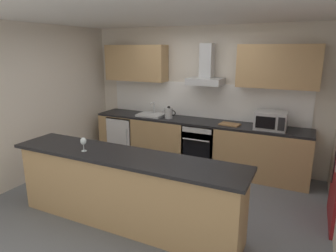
{
  "coord_description": "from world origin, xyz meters",
  "views": [
    {
      "loc": [
        1.87,
        -3.61,
        2.19
      ],
      "look_at": [
        -0.03,
        0.32,
        1.05
      ],
      "focal_mm": 31.8,
      "sensor_mm": 36.0,
      "label": 1
    }
  ],
  "objects_px": {
    "oven": "(202,144)",
    "microwave": "(271,121)",
    "refrigerator": "(126,135)",
    "range_hood": "(206,72)",
    "kettle": "(169,113)",
    "wine_glass": "(83,142)",
    "sink": "(151,114)",
    "chopping_board": "(230,124)"
  },
  "relations": [
    {
      "from": "range_hood",
      "to": "kettle",
      "type": "bearing_deg",
      "value": -166.12
    },
    {
      "from": "refrigerator",
      "to": "sink",
      "type": "distance_m",
      "value": 0.79
    },
    {
      "from": "refrigerator",
      "to": "microwave",
      "type": "distance_m",
      "value": 2.93
    },
    {
      "from": "kettle",
      "to": "range_hood",
      "type": "bearing_deg",
      "value": 13.88
    },
    {
      "from": "kettle",
      "to": "range_hood",
      "type": "relative_size",
      "value": 0.4
    },
    {
      "from": "microwave",
      "to": "chopping_board",
      "type": "xyz_separation_m",
      "value": [
        -0.67,
        0.0,
        -0.14
      ]
    },
    {
      "from": "oven",
      "to": "microwave",
      "type": "xyz_separation_m",
      "value": [
        1.19,
        -0.03,
        0.59
      ]
    },
    {
      "from": "sink",
      "to": "kettle",
      "type": "distance_m",
      "value": 0.42
    },
    {
      "from": "oven",
      "to": "sink",
      "type": "distance_m",
      "value": 1.17
    },
    {
      "from": "sink",
      "to": "kettle",
      "type": "height_order",
      "value": "sink"
    },
    {
      "from": "microwave",
      "to": "refrigerator",
      "type": "bearing_deg",
      "value": 179.5
    },
    {
      "from": "oven",
      "to": "chopping_board",
      "type": "height_order",
      "value": "chopping_board"
    },
    {
      "from": "wine_glass",
      "to": "chopping_board",
      "type": "xyz_separation_m",
      "value": [
        1.28,
        2.27,
        -0.15
      ]
    },
    {
      "from": "wine_glass",
      "to": "chopping_board",
      "type": "height_order",
      "value": "wine_glass"
    },
    {
      "from": "sink",
      "to": "wine_glass",
      "type": "xyz_separation_m",
      "value": [
        0.31,
        -2.3,
        0.14
      ]
    },
    {
      "from": "oven",
      "to": "sink",
      "type": "bearing_deg",
      "value": 179.41
    },
    {
      "from": "microwave",
      "to": "sink",
      "type": "distance_m",
      "value": 2.26
    },
    {
      "from": "kettle",
      "to": "wine_glass",
      "type": "height_order",
      "value": "kettle"
    },
    {
      "from": "sink",
      "to": "range_hood",
      "type": "height_order",
      "value": "range_hood"
    },
    {
      "from": "range_hood",
      "to": "chopping_board",
      "type": "xyz_separation_m",
      "value": [
        0.52,
        -0.15,
        -0.88
      ]
    },
    {
      "from": "oven",
      "to": "kettle",
      "type": "distance_m",
      "value": 0.86
    },
    {
      "from": "range_hood",
      "to": "chopping_board",
      "type": "relative_size",
      "value": 2.12
    },
    {
      "from": "sink",
      "to": "oven",
      "type": "bearing_deg",
      "value": -0.59
    },
    {
      "from": "microwave",
      "to": "chopping_board",
      "type": "distance_m",
      "value": 0.69
    },
    {
      "from": "microwave",
      "to": "wine_glass",
      "type": "relative_size",
      "value": 2.81
    },
    {
      "from": "oven",
      "to": "refrigerator",
      "type": "distance_m",
      "value": 1.68
    },
    {
      "from": "microwave",
      "to": "oven",
      "type": "bearing_deg",
      "value": 178.66
    },
    {
      "from": "refrigerator",
      "to": "microwave",
      "type": "height_order",
      "value": "microwave"
    },
    {
      "from": "microwave",
      "to": "wine_glass",
      "type": "height_order",
      "value": "microwave"
    },
    {
      "from": "oven",
      "to": "chopping_board",
      "type": "relative_size",
      "value": 2.35
    },
    {
      "from": "refrigerator",
      "to": "kettle",
      "type": "bearing_deg",
      "value": -1.75
    },
    {
      "from": "wine_glass",
      "to": "chopping_board",
      "type": "distance_m",
      "value": 2.61
    },
    {
      "from": "oven",
      "to": "chopping_board",
      "type": "bearing_deg",
      "value": -2.63
    },
    {
      "from": "sink",
      "to": "wine_glass",
      "type": "height_order",
      "value": "sink"
    },
    {
      "from": "microwave",
      "to": "wine_glass",
      "type": "xyz_separation_m",
      "value": [
        -1.95,
        -2.26,
        0.02
      ]
    },
    {
      "from": "oven",
      "to": "range_hood",
      "type": "distance_m",
      "value": 1.33
    },
    {
      "from": "refrigerator",
      "to": "microwave",
      "type": "relative_size",
      "value": 1.7
    },
    {
      "from": "sink",
      "to": "range_hood",
      "type": "distance_m",
      "value": 1.38
    },
    {
      "from": "sink",
      "to": "wine_glass",
      "type": "relative_size",
      "value": 2.81
    },
    {
      "from": "sink",
      "to": "wine_glass",
      "type": "distance_m",
      "value": 2.33
    },
    {
      "from": "kettle",
      "to": "chopping_board",
      "type": "xyz_separation_m",
      "value": [
        1.18,
        0.01,
        -0.09
      ]
    },
    {
      "from": "oven",
      "to": "sink",
      "type": "relative_size",
      "value": 1.6
    }
  ]
}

